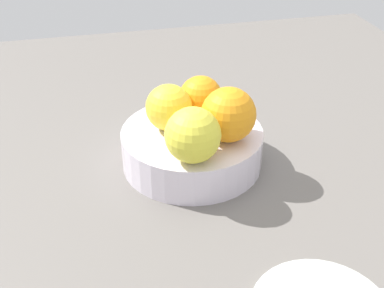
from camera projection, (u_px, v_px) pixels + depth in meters
The scene contains 6 objects.
ground_plane at pixel (192, 169), 71.32cm from camera, with size 110.00×110.00×2.00cm, color #66605B.
fruit_bowl at pixel (192, 148), 69.47cm from camera, with size 19.20×19.20×5.17cm.
orange_in_bowl_0 at pixel (201, 97), 69.84cm from camera, with size 6.02×6.02×6.02cm, color orange.
orange_in_bowl_1 at pixel (169, 107), 67.07cm from camera, with size 6.26×6.26×6.26cm, color yellow.
orange_in_bowl_2 at pixel (193, 135), 60.50cm from camera, with size 6.89×6.89×6.89cm, color yellow.
orange_in_bowl_3 at pixel (228, 115), 64.48cm from camera, with size 7.16×7.16×7.16cm, color orange.
Camera 1 is at (56.83, -13.55, 40.06)cm, focal length 47.36 mm.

